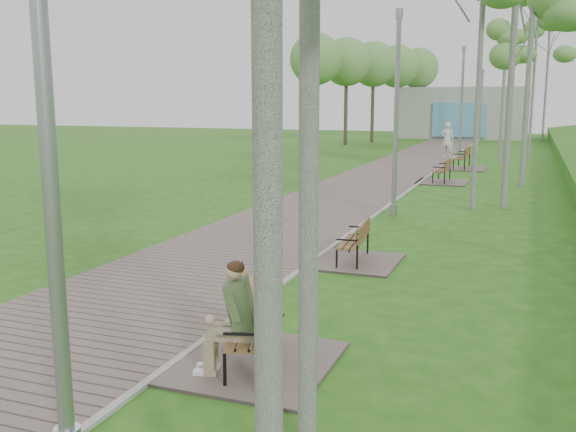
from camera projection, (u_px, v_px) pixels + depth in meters
name	position (u px, v px, depth m)	size (l,w,h in m)	color
walkway	(376.00, 179.00, 24.61)	(3.50, 67.00, 0.04)	#75635F
kerb	(422.00, 181.00, 24.00)	(0.10, 67.00, 0.05)	#999993
building_north	(463.00, 113.00, 51.31)	(10.00, 5.20, 4.00)	#9E9E99
bench_main	(246.00, 330.00, 7.36)	(1.74, 1.93, 1.51)	#75635F
bench_second	(353.00, 253.00, 12.07)	(1.59, 1.76, 0.98)	#75635F
bench_third	(442.00, 177.00, 23.71)	(1.79, 1.99, 1.10)	#75635F
bench_far	(461.00, 164.00, 28.44)	(2.01, 2.23, 1.23)	#75635F
lamp_post_near	(48.00, 142.00, 4.91)	(0.22, 0.22, 5.80)	gray
lamp_post_second	(396.00, 122.00, 16.52)	(0.20, 0.20, 5.27)	gray
lamp_post_third	(461.00, 106.00, 34.18)	(0.22, 0.22, 5.80)	gray
lamp_post_far	(481.00, 109.00, 45.28)	(0.20, 0.20, 5.15)	gray
pedestrian_near	(447.00, 140.00, 33.53)	(0.69, 0.45, 1.89)	silver
birch_far_b	(506.00, 48.00, 30.09)	(2.24, 2.24, 6.88)	silver
birch_far_c	(539.00, 1.00, 29.89)	(2.25, 2.25, 9.65)	silver
birch_distant_b	(550.00, 37.00, 46.53)	(2.94, 2.94, 9.55)	silver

